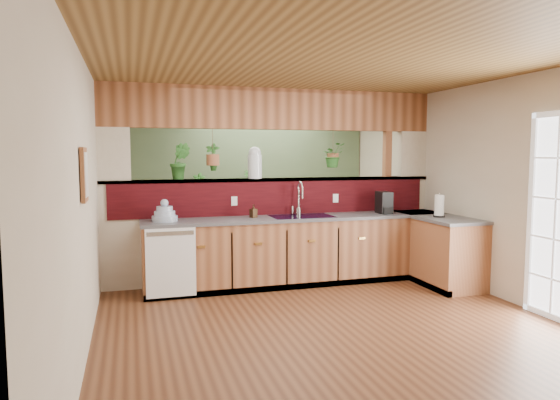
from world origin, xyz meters
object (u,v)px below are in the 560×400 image
object	(u,v)px
glass_jar	(255,163)
shelving_console	(227,225)
dish_stack	(165,214)
paper_towel	(439,206)
faucet	(299,197)
soap_dispenser	(253,211)
coffee_maker	(384,203)

from	to	relation	value
glass_jar	shelving_console	distance (m)	2.20
dish_stack	paper_towel	world-z (taller)	paper_towel
faucet	paper_towel	xyz separation A→B (m)	(1.68, -0.75, -0.10)
soap_dispenser	paper_towel	xyz separation A→B (m)	(2.34, -0.63, 0.06)
soap_dispenser	coffee_maker	world-z (taller)	coffee_maker
dish_stack	shelving_console	distance (m)	2.60
dish_stack	coffee_maker	bearing A→B (deg)	-1.12
soap_dispenser	shelving_console	size ratio (longest dim) A/B	0.12
faucet	soap_dispenser	world-z (taller)	faucet
glass_jar	dish_stack	bearing A→B (deg)	-163.67
dish_stack	paper_towel	distance (m)	3.52
faucet	soap_dispenser	distance (m)	0.69
faucet	glass_jar	xyz separation A→B (m)	(-0.56, 0.22, 0.46)
faucet	shelving_console	size ratio (longest dim) A/B	0.32
paper_towel	glass_jar	distance (m)	2.50
soap_dispenser	glass_jar	bearing A→B (deg)	72.90
faucet	soap_dispenser	bearing A→B (deg)	-170.10
dish_stack	shelving_console	size ratio (longest dim) A/B	0.22
shelving_console	paper_towel	bearing A→B (deg)	-54.46
glass_jar	faucet	bearing A→B (deg)	-21.19
soap_dispenser	paper_towel	bearing A→B (deg)	-15.06
soap_dispenser	glass_jar	xyz separation A→B (m)	(0.10, 0.33, 0.62)
faucet	glass_jar	world-z (taller)	glass_jar
shelving_console	dish_stack	bearing A→B (deg)	-120.66
soap_dispenser	coffee_maker	bearing A→B (deg)	-2.57
faucet	paper_towel	world-z (taller)	faucet
paper_towel	shelving_console	world-z (taller)	paper_towel
coffee_maker	dish_stack	bearing A→B (deg)	-176.61
soap_dispenser	shelving_console	xyz separation A→B (m)	(0.06, 2.23, -0.49)
soap_dispenser	faucet	bearing A→B (deg)	9.90
dish_stack	glass_jar	world-z (taller)	glass_jar
paper_towel	dish_stack	bearing A→B (deg)	170.08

